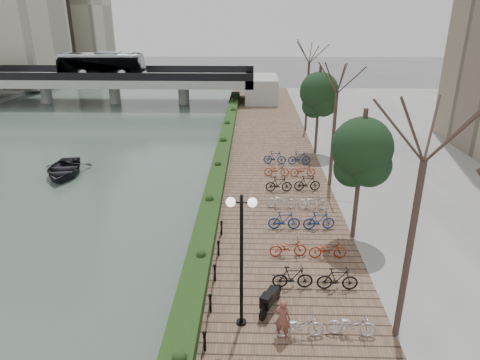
{
  "coord_description": "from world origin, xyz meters",
  "views": [
    {
      "loc": [
        2.9,
        -10.15,
        10.97
      ],
      "look_at": [
        2.22,
        12.81,
        2.0
      ],
      "focal_mm": 32.0,
      "sensor_mm": 36.0,
      "label": 1
    }
  ],
  "objects_px": {
    "motorcycle": "(271,297)",
    "boat": "(64,169)",
    "lamppost": "(241,235)",
    "pedestrian": "(283,319)"
  },
  "relations": [
    {
      "from": "lamppost",
      "to": "motorcycle",
      "type": "height_order",
      "value": "lamppost"
    },
    {
      "from": "motorcycle",
      "to": "boat",
      "type": "xyz_separation_m",
      "value": [
        -14.34,
        15.19,
        -0.51
      ]
    },
    {
      "from": "motorcycle",
      "to": "boat",
      "type": "bearing_deg",
      "value": 157.84
    },
    {
      "from": "lamppost",
      "to": "boat",
      "type": "xyz_separation_m",
      "value": [
        -13.26,
        16.04,
        -3.62
      ]
    },
    {
      "from": "lamppost",
      "to": "boat",
      "type": "relative_size",
      "value": 1.07
    },
    {
      "from": "boat",
      "to": "lamppost",
      "type": "bearing_deg",
      "value": -60.2
    },
    {
      "from": "lamppost",
      "to": "pedestrian",
      "type": "relative_size",
      "value": 3.28
    },
    {
      "from": "lamppost",
      "to": "motorcycle",
      "type": "distance_m",
      "value": 3.4
    },
    {
      "from": "lamppost",
      "to": "boat",
      "type": "height_order",
      "value": "lamppost"
    },
    {
      "from": "motorcycle",
      "to": "pedestrian",
      "type": "distance_m",
      "value": 1.57
    }
  ]
}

